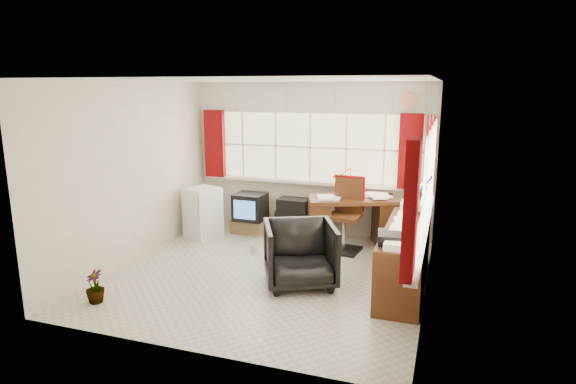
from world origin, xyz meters
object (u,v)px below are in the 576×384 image
at_px(desk_lamp, 351,175).
at_px(tv_bench, 274,226).
at_px(office_chair, 300,254).
at_px(radiator, 305,246).
at_px(task_chair, 347,211).
at_px(credenza, 405,255).
at_px(mini_fridge, 203,213).
at_px(desk, 352,219).
at_px(crt_tv, 250,207).

bearing_deg(desk_lamp, tv_bench, -177.77).
distance_m(office_chair, radiator, 0.74).
bearing_deg(tv_bench, task_chair, -16.63).
relative_size(task_chair, tv_bench, 0.80).
relative_size(radiator, credenza, 0.31).
relative_size(desk_lamp, tv_bench, 0.30).
relative_size(desk_lamp, mini_fridge, 0.51).
bearing_deg(mini_fridge, desk, 7.88).
relative_size(desk, crt_tv, 2.95).
height_order(desk, radiator, desk).
distance_m(office_chair, mini_fridge, 2.50).
relative_size(office_chair, mini_fridge, 1.07).
bearing_deg(crt_tv, task_chair, -7.96).
bearing_deg(crt_tv, desk, -1.23).
xyz_separation_m(office_chair, mini_fridge, (-2.09, 1.36, 0.01)).
bearing_deg(credenza, crt_tv, 152.71).
relative_size(credenza, mini_fridge, 2.45).
xyz_separation_m(desk_lamp, credenza, (1.01, -1.57, -0.67)).
relative_size(desk_lamp, credenza, 0.21).
relative_size(desk_lamp, radiator, 0.67).
height_order(office_chair, crt_tv, office_chair).
distance_m(task_chair, crt_tv, 1.70).
bearing_deg(crt_tv, credenza, -27.29).
relative_size(tv_bench, mini_fridge, 1.71).
bearing_deg(desk, desk_lamp, 111.01).
distance_m(desk, credenza, 1.61).
xyz_separation_m(desk, credenza, (0.92, -1.32, -0.03)).
bearing_deg(credenza, task_chair, 130.46).
distance_m(task_chair, office_chair, 1.54).
bearing_deg(task_chair, desk, 77.12).
relative_size(desk_lamp, crt_tv, 0.84).
height_order(desk_lamp, radiator, desk_lamp).
distance_m(credenza, crt_tv, 2.97).
bearing_deg(mini_fridge, crt_tv, 28.43).
xyz_separation_m(credenza, mini_fridge, (-3.32, 0.99, 0.01)).
distance_m(task_chair, radiator, 0.95).
bearing_deg(radiator, credenza, -13.74).
xyz_separation_m(task_chair, mini_fridge, (-2.36, -0.14, -0.18)).
height_order(credenza, tv_bench, credenza).
bearing_deg(tv_bench, office_chair, -61.02).
distance_m(task_chair, mini_fridge, 2.37).
bearing_deg(radiator, task_chair, 62.45).
height_order(radiator, tv_bench, radiator).
height_order(desk_lamp, credenza, desk_lamp).
height_order(task_chair, office_chair, task_chair).
bearing_deg(radiator, desk, 65.15).
relative_size(task_chair, crt_tv, 2.23).
height_order(desk, credenza, credenza).
height_order(desk_lamp, crt_tv, desk_lamp).
height_order(radiator, mini_fridge, mini_fridge).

